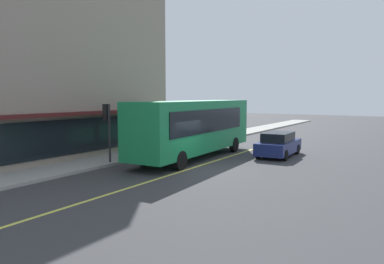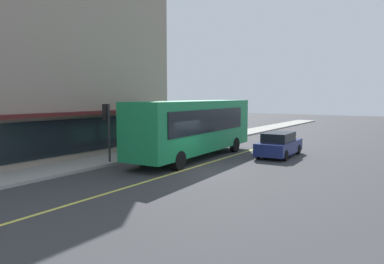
% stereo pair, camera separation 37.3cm
% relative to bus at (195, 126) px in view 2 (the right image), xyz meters
% --- Properties ---
extents(ground, '(120.00, 120.00, 0.00)m').
position_rel_bus_xyz_m(ground, '(-2.89, -1.55, -1.99)').
color(ground, '#38383A').
extents(sidewalk, '(80.00, 2.61, 0.15)m').
position_rel_bus_xyz_m(sidewalk, '(-2.89, 3.74, -1.91)').
color(sidewalk, '#9E9B93').
rests_on(sidewalk, ground).
extents(lane_centre_stripe, '(36.00, 0.16, 0.01)m').
position_rel_bus_xyz_m(lane_centre_stripe, '(-2.89, -1.55, -1.98)').
color(lane_centre_stripe, '#D8D14C').
rests_on(lane_centre_stripe, ground).
extents(storefront_building, '(19.17, 9.27, 15.26)m').
position_rel_bus_xyz_m(storefront_building, '(-5.66, 9.37, 5.64)').
color(storefront_building, gray).
rests_on(storefront_building, ground).
extents(bus, '(11.23, 3.03, 3.50)m').
position_rel_bus_xyz_m(bus, '(0.00, 0.00, 0.00)').
color(bus, '#197F47').
rests_on(bus, ground).
extents(traffic_light, '(0.30, 0.52, 3.20)m').
position_rel_bus_xyz_m(traffic_light, '(-4.31, 2.99, 0.55)').
color(traffic_light, '#2D2D33').
rests_on(traffic_light, sidewalk).
extents(car_navy, '(4.36, 1.99, 1.52)m').
position_rel_bus_xyz_m(car_navy, '(3.42, -4.11, -1.24)').
color(car_navy, navy).
rests_on(car_navy, ground).
extents(pedestrian_waiting, '(0.34, 0.34, 1.83)m').
position_rel_bus_xyz_m(pedestrian_waiting, '(1.40, 4.25, -0.73)').
color(pedestrian_waiting, black).
rests_on(pedestrian_waiting, sidewalk).
extents(pedestrian_by_curb, '(0.34, 0.34, 1.81)m').
position_rel_bus_xyz_m(pedestrian_by_curb, '(-1.97, 3.60, -0.74)').
color(pedestrian_by_curb, black).
rests_on(pedestrian_by_curb, sidewalk).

